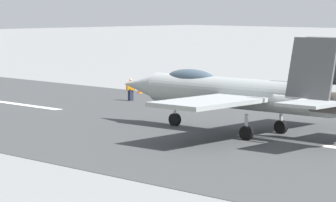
% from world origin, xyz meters
% --- Properties ---
extents(ground_plane, '(400.00, 400.00, 0.00)m').
position_xyz_m(ground_plane, '(0.00, 0.00, 0.00)').
color(ground_plane, gray).
extents(runway_strip, '(240.00, 26.00, 0.02)m').
position_xyz_m(runway_strip, '(-0.02, 0.00, 0.01)').
color(runway_strip, '#3E4041').
rests_on(runway_strip, ground).
extents(fighter_jet, '(16.80, 13.73, 5.54)m').
position_xyz_m(fighter_jet, '(4.13, -0.23, 2.35)').
color(fighter_jet, '#9AA0A0').
rests_on(fighter_jet, ground).
extents(crew_person, '(0.49, 0.58, 1.69)m').
position_xyz_m(crew_person, '(21.13, -7.44, 0.84)').
color(crew_person, '#1E2338').
rests_on(crew_person, ground).
extents(marker_cone_mid, '(0.44, 0.44, 0.55)m').
position_xyz_m(marker_cone_mid, '(9.78, -11.83, 0.28)').
color(marker_cone_mid, orange).
rests_on(marker_cone_mid, ground).
extents(marker_cone_far, '(0.44, 0.44, 0.55)m').
position_xyz_m(marker_cone_far, '(24.80, -11.83, 0.28)').
color(marker_cone_far, orange).
rests_on(marker_cone_far, ground).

